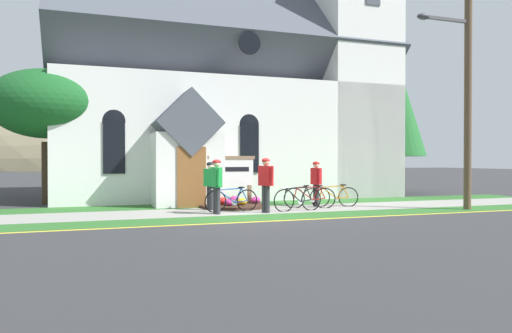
{
  "coord_description": "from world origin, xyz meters",
  "views": [
    {
      "loc": [
        -4.41,
        -13.2,
        1.63
      ],
      "look_at": [
        1.01,
        2.36,
        1.42
      ],
      "focal_mm": 33.4,
      "sensor_mm": 36.0,
      "label": 1
    }
  ],
  "objects_px": {
    "cyclist_in_yellow_jersey": "(210,182)",
    "cyclist_in_red_jersey": "(266,181)",
    "yard_deciduous_tree": "(47,105)",
    "church_sign": "(231,173)",
    "bicycle_silver": "(310,197)",
    "cyclist_in_green_jersey": "(217,182)",
    "bicycle_black": "(334,196)",
    "cyclist_in_orange_jersey": "(316,181)",
    "utility_pole": "(466,65)",
    "bicycle_white": "(232,200)",
    "roadside_conifer": "(392,100)",
    "bicycle_blue": "(298,199)"
  },
  "relations": [
    {
      "from": "cyclist_in_orange_jersey",
      "to": "utility_pole",
      "type": "relative_size",
      "value": 0.18
    },
    {
      "from": "bicycle_silver",
      "to": "cyclist_in_green_jersey",
      "type": "height_order",
      "value": "cyclist_in_green_jersey"
    },
    {
      "from": "church_sign",
      "to": "roadside_conifer",
      "type": "height_order",
      "value": "roadside_conifer"
    },
    {
      "from": "cyclist_in_yellow_jersey",
      "to": "yard_deciduous_tree",
      "type": "height_order",
      "value": "yard_deciduous_tree"
    },
    {
      "from": "bicycle_blue",
      "to": "utility_pole",
      "type": "distance_m",
      "value": 7.11
    },
    {
      "from": "church_sign",
      "to": "utility_pole",
      "type": "bearing_deg",
      "value": -27.76
    },
    {
      "from": "yard_deciduous_tree",
      "to": "roadside_conifer",
      "type": "bearing_deg",
      "value": 5.54
    },
    {
      "from": "cyclist_in_red_jersey",
      "to": "bicycle_blue",
      "type": "bearing_deg",
      "value": 8.54
    },
    {
      "from": "bicycle_white",
      "to": "cyclist_in_green_jersey",
      "type": "height_order",
      "value": "cyclist_in_green_jersey"
    },
    {
      "from": "bicycle_black",
      "to": "roadside_conifer",
      "type": "relative_size",
      "value": 0.21
    },
    {
      "from": "cyclist_in_red_jersey",
      "to": "cyclist_in_orange_jersey",
      "type": "distance_m",
      "value": 2.67
    },
    {
      "from": "bicycle_black",
      "to": "cyclist_in_orange_jersey",
      "type": "height_order",
      "value": "cyclist_in_orange_jersey"
    },
    {
      "from": "cyclist_in_yellow_jersey",
      "to": "cyclist_in_red_jersey",
      "type": "xyz_separation_m",
      "value": [
        1.44,
        -1.34,
        0.09
      ]
    },
    {
      "from": "bicycle_white",
      "to": "bicycle_blue",
      "type": "distance_m",
      "value": 2.13
    },
    {
      "from": "cyclist_in_yellow_jersey",
      "to": "cyclist_in_red_jersey",
      "type": "distance_m",
      "value": 1.97
    },
    {
      "from": "cyclist_in_red_jersey",
      "to": "church_sign",
      "type": "bearing_deg",
      "value": 99.12
    },
    {
      "from": "roadside_conifer",
      "to": "bicycle_black",
      "type": "bearing_deg",
      "value": -137.74
    },
    {
      "from": "cyclist_in_green_jersey",
      "to": "yard_deciduous_tree",
      "type": "distance_m",
      "value": 7.84
    },
    {
      "from": "bicycle_white",
      "to": "cyclist_in_orange_jersey",
      "type": "height_order",
      "value": "cyclist_in_orange_jersey"
    },
    {
      "from": "church_sign",
      "to": "bicycle_black",
      "type": "xyz_separation_m",
      "value": [
        3.36,
        -1.42,
        -0.81
      ]
    },
    {
      "from": "bicycle_silver",
      "to": "bicycle_black",
      "type": "xyz_separation_m",
      "value": [
        1.05,
        0.2,
        -0.0
      ]
    },
    {
      "from": "cyclist_in_yellow_jersey",
      "to": "yard_deciduous_tree",
      "type": "bearing_deg",
      "value": 141.74
    },
    {
      "from": "bicycle_black",
      "to": "cyclist_in_orange_jersey",
      "type": "bearing_deg",
      "value": 161.81
    },
    {
      "from": "cyclist_in_green_jersey",
      "to": "cyclist_in_red_jersey",
      "type": "height_order",
      "value": "cyclist_in_red_jersey"
    },
    {
      "from": "church_sign",
      "to": "bicycle_blue",
      "type": "distance_m",
      "value": 2.9
    },
    {
      "from": "church_sign",
      "to": "bicycle_silver",
      "type": "xyz_separation_m",
      "value": [
        2.32,
        -1.62,
        -0.81
      ]
    },
    {
      "from": "church_sign",
      "to": "bicycle_blue",
      "type": "xyz_separation_m",
      "value": [
        1.57,
        -2.3,
        -0.79
      ]
    },
    {
      "from": "church_sign",
      "to": "bicycle_white",
      "type": "xyz_separation_m",
      "value": [
        -0.51,
        -1.82,
        -0.81
      ]
    },
    {
      "from": "cyclist_in_orange_jersey",
      "to": "church_sign",
      "type": "bearing_deg",
      "value": 156.17
    },
    {
      "from": "bicycle_blue",
      "to": "church_sign",
      "type": "bearing_deg",
      "value": 124.26
    },
    {
      "from": "church_sign",
      "to": "bicycle_black",
      "type": "distance_m",
      "value": 3.74
    },
    {
      "from": "church_sign",
      "to": "yard_deciduous_tree",
      "type": "distance_m",
      "value": 7.36
    },
    {
      "from": "cyclist_in_yellow_jersey",
      "to": "church_sign",
      "type": "bearing_deg",
      "value": 47.55
    },
    {
      "from": "bicycle_silver",
      "to": "cyclist_in_red_jersey",
      "type": "height_order",
      "value": "cyclist_in_red_jersey"
    },
    {
      "from": "cyclist_in_green_jersey",
      "to": "utility_pole",
      "type": "height_order",
      "value": "utility_pole"
    },
    {
      "from": "cyclist_in_red_jersey",
      "to": "bicycle_silver",
      "type": "bearing_deg",
      "value": 24.17
    },
    {
      "from": "cyclist_in_orange_jersey",
      "to": "bicycle_silver",
      "type": "bearing_deg",
      "value": -137.19
    },
    {
      "from": "bicycle_black",
      "to": "bicycle_blue",
      "type": "bearing_deg",
      "value": -153.75
    },
    {
      "from": "bicycle_black",
      "to": "bicycle_blue",
      "type": "relative_size",
      "value": 0.94
    },
    {
      "from": "bicycle_silver",
      "to": "yard_deciduous_tree",
      "type": "height_order",
      "value": "yard_deciduous_tree"
    },
    {
      "from": "church_sign",
      "to": "bicycle_silver",
      "type": "height_order",
      "value": "church_sign"
    },
    {
      "from": "bicycle_silver",
      "to": "cyclist_in_orange_jersey",
      "type": "distance_m",
      "value": 0.81
    },
    {
      "from": "cyclist_in_yellow_jersey",
      "to": "yard_deciduous_tree",
      "type": "xyz_separation_m",
      "value": [
        -5.21,
        4.11,
        2.78
      ]
    },
    {
      "from": "cyclist_in_yellow_jersey",
      "to": "cyclist_in_red_jersey",
      "type": "bearing_deg",
      "value": -43.04
    },
    {
      "from": "bicycle_white",
      "to": "cyclist_in_yellow_jersey",
      "type": "height_order",
      "value": "cyclist_in_yellow_jersey"
    },
    {
      "from": "bicycle_silver",
      "to": "cyclist_in_green_jersey",
      "type": "bearing_deg",
      "value": -168.64
    },
    {
      "from": "yard_deciduous_tree",
      "to": "cyclist_in_red_jersey",
      "type": "bearing_deg",
      "value": -39.35
    },
    {
      "from": "bicycle_silver",
      "to": "utility_pole",
      "type": "height_order",
      "value": "utility_pole"
    },
    {
      "from": "roadside_conifer",
      "to": "yard_deciduous_tree",
      "type": "distance_m",
      "value": 16.27
    },
    {
      "from": "church_sign",
      "to": "cyclist_in_green_jersey",
      "type": "relative_size",
      "value": 1.08
    }
  ]
}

